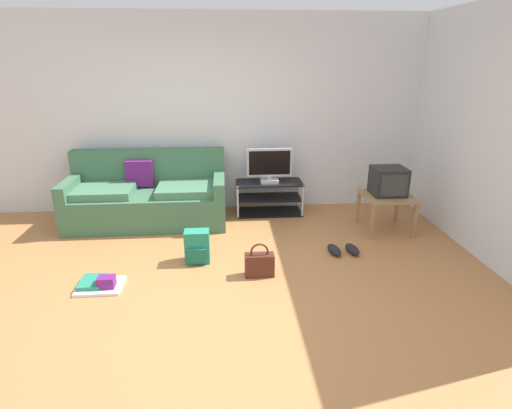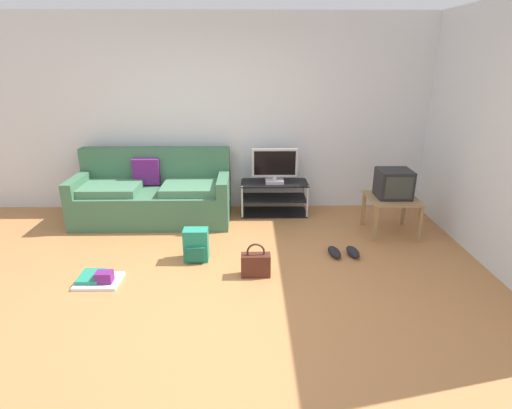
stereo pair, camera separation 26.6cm
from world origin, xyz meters
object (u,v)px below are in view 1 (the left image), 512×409
at_px(handbag, 259,264).
at_px(side_table, 387,200).
at_px(couch, 148,197).
at_px(backpack, 197,247).
at_px(tv_stand, 269,197).
at_px(floor_tray, 99,284).
at_px(sneakers_pair, 343,250).
at_px(crt_tv, 388,181).
at_px(flat_tv, 269,166).

bearing_deg(handbag, side_table, 31.46).
relative_size(couch, backpack, 5.65).
bearing_deg(couch, tv_stand, 6.36).
bearing_deg(backpack, handbag, -9.16).
bearing_deg(floor_tray, couch, 83.18).
relative_size(couch, side_table, 3.45).
distance_m(side_table, sneakers_pair, 1.02).
distance_m(side_table, handbag, 2.04).
distance_m(crt_tv, sneakers_pair, 1.14).
bearing_deg(couch, side_table, -9.90).
height_order(couch, sneakers_pair, couch).
bearing_deg(tv_stand, couch, -173.64).
bearing_deg(crt_tv, couch, 170.39).
bearing_deg(flat_tv, handbag, -99.35).
distance_m(couch, floor_tray, 1.75).
height_order(backpack, floor_tray, backpack).
height_order(couch, flat_tv, flat_tv).
bearing_deg(sneakers_pair, backpack, -177.46).
bearing_deg(sneakers_pair, crt_tv, 41.88).
relative_size(flat_tv, side_table, 1.05).
height_order(tv_stand, crt_tv, crt_tv).
height_order(couch, backpack, couch).
bearing_deg(handbag, tv_stand, 80.77).
height_order(side_table, handbag, side_table).
xyz_separation_m(flat_tv, crt_tv, (1.43, -0.69, -0.05)).
bearing_deg(flat_tv, tv_stand, 90.00).
bearing_deg(tv_stand, flat_tv, -90.00).
xyz_separation_m(couch, sneakers_pair, (2.37, -1.17, -0.30)).
height_order(crt_tv, backpack, crt_tv).
relative_size(crt_tv, backpack, 1.10).
height_order(crt_tv, sneakers_pair, crt_tv).
relative_size(backpack, floor_tray, 0.86).
xyz_separation_m(backpack, floor_tray, (-0.93, -0.47, -0.14)).
distance_m(handbag, sneakers_pair, 1.09).
bearing_deg(crt_tv, side_table, -90.00).
distance_m(couch, backpack, 1.45).
bearing_deg(handbag, sneakers_pair, 22.97).
relative_size(flat_tv, floor_tray, 1.47).
bearing_deg(flat_tv, backpack, -123.78).
distance_m(couch, flat_tv, 1.71).
height_order(flat_tv, floor_tray, flat_tv).
relative_size(tv_stand, floor_tray, 2.19).
bearing_deg(sneakers_pair, couch, 153.82).
relative_size(couch, tv_stand, 2.21).
distance_m(couch, crt_tv, 3.15).
bearing_deg(side_table, handbag, -148.54).
distance_m(flat_tv, crt_tv, 1.59).
xyz_separation_m(side_table, handbag, (-1.72, -1.05, -0.28)).
relative_size(side_table, backpack, 1.63).
bearing_deg(crt_tv, tv_stand, 153.66).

